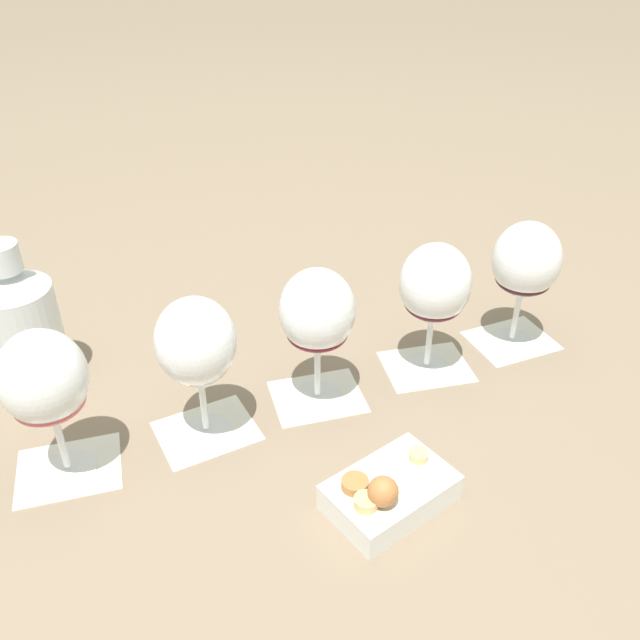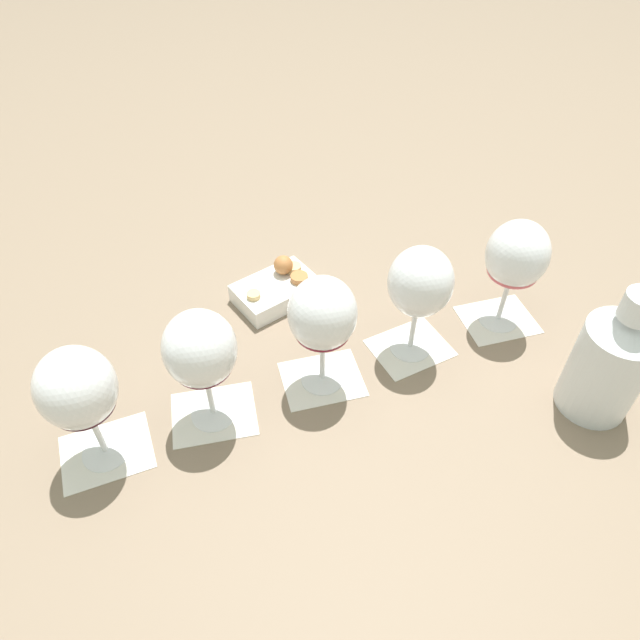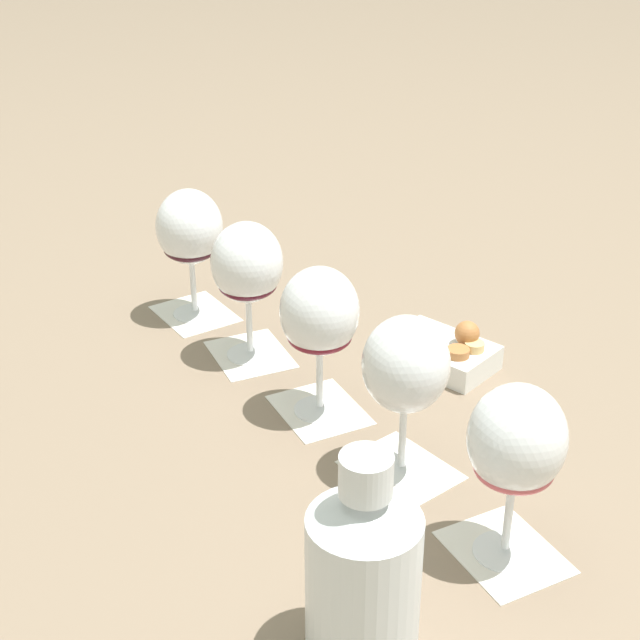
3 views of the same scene
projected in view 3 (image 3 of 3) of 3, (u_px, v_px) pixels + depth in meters
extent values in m
plane|color=#7F6B56|center=(320.00, 410.00, 1.19)|extent=(8.00, 8.00, 0.00)
cube|color=silver|center=(504.00, 552.00, 0.96)|extent=(0.15, 0.15, 0.00)
cube|color=silver|center=(401.00, 470.00, 1.08)|extent=(0.15, 0.15, 0.00)
cube|color=silver|center=(322.00, 408.00, 1.19)|extent=(0.15, 0.15, 0.00)
cube|color=silver|center=(250.00, 354.00, 1.31)|extent=(0.14, 0.15, 0.00)
cube|color=silver|center=(195.00, 313.00, 1.42)|extent=(0.15, 0.15, 0.00)
cylinder|color=white|center=(505.00, 549.00, 0.96)|extent=(0.06, 0.06, 0.01)
cylinder|color=white|center=(509.00, 513.00, 0.94)|extent=(0.01, 0.01, 0.08)
ellipsoid|color=white|center=(517.00, 438.00, 0.90)|extent=(0.09, 0.09, 0.11)
ellipsoid|color=#D05660|center=(514.00, 468.00, 0.92)|extent=(0.08, 0.08, 0.03)
cylinder|color=white|center=(401.00, 467.00, 1.08)|extent=(0.06, 0.06, 0.01)
cylinder|color=white|center=(403.00, 434.00, 1.06)|extent=(0.01, 0.01, 0.08)
ellipsoid|color=white|center=(406.00, 364.00, 1.02)|extent=(0.09, 0.09, 0.11)
ellipsoid|color=#9E2832|center=(405.00, 385.00, 1.03)|extent=(0.08, 0.08, 0.04)
cylinder|color=white|center=(322.00, 405.00, 1.19)|extent=(0.06, 0.06, 0.01)
cylinder|color=white|center=(322.00, 374.00, 1.17)|extent=(0.01, 0.01, 0.08)
ellipsoid|color=white|center=(323.00, 310.00, 1.13)|extent=(0.09, 0.09, 0.11)
ellipsoid|color=maroon|center=(322.00, 334.00, 1.15)|extent=(0.08, 0.08, 0.03)
cylinder|color=white|center=(250.00, 352.00, 1.31)|extent=(0.06, 0.06, 0.01)
cylinder|color=white|center=(249.00, 323.00, 1.29)|extent=(0.01, 0.01, 0.08)
ellipsoid|color=white|center=(247.00, 262.00, 1.25)|extent=(0.09, 0.09, 0.11)
ellipsoid|color=#470F1E|center=(248.00, 284.00, 1.26)|extent=(0.08, 0.08, 0.03)
cylinder|color=white|center=(195.00, 311.00, 1.41)|extent=(0.06, 0.06, 0.01)
cylinder|color=white|center=(193.00, 284.00, 1.39)|extent=(0.01, 0.01, 0.08)
ellipsoid|color=white|center=(189.00, 227.00, 1.35)|extent=(0.09, 0.09, 0.11)
ellipsoid|color=#33101A|center=(191.00, 247.00, 1.37)|extent=(0.08, 0.08, 0.03)
cylinder|color=silver|center=(363.00, 587.00, 0.82)|extent=(0.10, 0.10, 0.14)
cone|color=silver|center=(365.00, 507.00, 0.78)|extent=(0.10, 0.10, 0.03)
cylinder|color=silver|center=(366.00, 475.00, 0.77)|extent=(0.04, 0.04, 0.04)
cube|color=white|center=(441.00, 353.00, 1.28)|extent=(0.16, 0.14, 0.03)
cylinder|color=#B2703D|center=(458.00, 352.00, 1.24)|extent=(0.03, 0.03, 0.01)
cylinder|color=#DBB775|center=(474.00, 346.00, 1.25)|extent=(0.03, 0.03, 0.01)
sphere|color=#B2703D|center=(467.00, 333.00, 1.26)|extent=(0.03, 0.03, 0.03)
cylinder|color=#DBB775|center=(410.00, 330.00, 1.30)|extent=(0.02, 0.02, 0.01)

